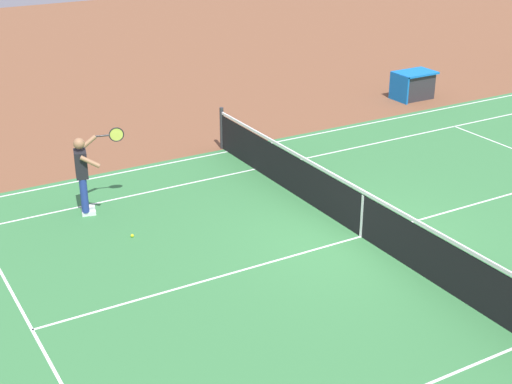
{
  "coord_description": "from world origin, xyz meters",
  "views": [
    {
      "loc": [
        8.35,
        10.28,
        6.61
      ],
      "look_at": [
        1.72,
        -1.12,
        0.9
      ],
      "focal_mm": 52.75,
      "sensor_mm": 36.0,
      "label": 1
    }
  ],
  "objects_px": {
    "tennis_player_near": "(83,171)",
    "tennis_net": "(362,214)",
    "equipment_cart_tarped": "(413,85)",
    "tennis_ball": "(132,236)"
  },
  "relations": [
    {
      "from": "tennis_net",
      "to": "equipment_cart_tarped",
      "type": "bearing_deg",
      "value": -136.64
    },
    {
      "from": "tennis_player_near",
      "to": "equipment_cart_tarped",
      "type": "bearing_deg",
      "value": -165.08
    },
    {
      "from": "tennis_player_near",
      "to": "equipment_cart_tarped",
      "type": "relative_size",
      "value": 1.36
    },
    {
      "from": "tennis_net",
      "to": "equipment_cart_tarped",
      "type": "xyz_separation_m",
      "value": [
        -7.2,
        -6.8,
        -0.05
      ]
    },
    {
      "from": "tennis_player_near",
      "to": "tennis_net",
      "type": "bearing_deg",
      "value": 138.62
    },
    {
      "from": "tennis_net",
      "to": "tennis_player_near",
      "type": "bearing_deg",
      "value": -41.38
    },
    {
      "from": "tennis_player_near",
      "to": "tennis_ball",
      "type": "height_order",
      "value": "tennis_player_near"
    },
    {
      "from": "tennis_ball",
      "to": "equipment_cart_tarped",
      "type": "relative_size",
      "value": 0.05
    },
    {
      "from": "tennis_player_near",
      "to": "equipment_cart_tarped",
      "type": "xyz_separation_m",
      "value": [
        -11.45,
        -3.05,
        -0.49
      ]
    },
    {
      "from": "tennis_player_near",
      "to": "equipment_cart_tarped",
      "type": "height_order",
      "value": "tennis_player_near"
    }
  ]
}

